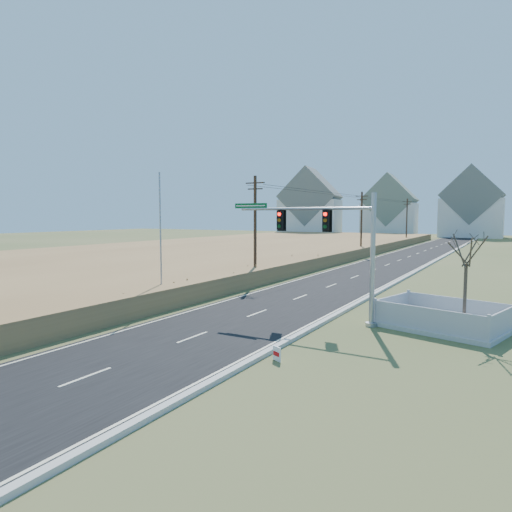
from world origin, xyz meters
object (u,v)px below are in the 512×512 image
at_px(flagpole, 161,252).
at_px(bare_tree, 467,247).
at_px(fence_enclosure, 442,323).
at_px(open_sign, 277,354).
at_px(traffic_signal_mast, 338,243).

bearing_deg(flagpole, bare_tree, 3.62).
distance_m(fence_enclosure, bare_tree, 4.25).
bearing_deg(open_sign, bare_tree, 78.43).
relative_size(traffic_signal_mast, open_sign, 15.02).
height_order(fence_enclosure, bare_tree, bare_tree).
height_order(fence_enclosure, open_sign, fence_enclosure).
bearing_deg(fence_enclosure, traffic_signal_mast, -150.42).
xyz_separation_m(flagpole, bare_tree, (17.58, 1.11, 0.86)).
xyz_separation_m(traffic_signal_mast, bare_tree, (6.17, 0.15, -0.02)).
bearing_deg(traffic_signal_mast, bare_tree, 1.74).
relative_size(fence_enclosure, bare_tree, 1.27).
distance_m(fence_enclosure, open_sign, 10.03).
relative_size(traffic_signal_mast, bare_tree, 1.64).
bearing_deg(flagpole, traffic_signal_mast, 4.81).
bearing_deg(fence_enclosure, open_sign, -103.75).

